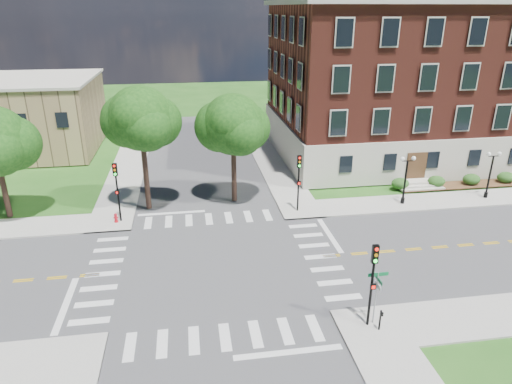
{
  "coord_description": "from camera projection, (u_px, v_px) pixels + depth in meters",
  "views": [
    {
      "loc": [
        -1.32,
        -26.27,
        15.84
      ],
      "look_at": [
        3.45,
        4.58,
        3.2
      ],
      "focal_mm": 32.0,
      "sensor_mm": 36.0,
      "label": 1
    }
  ],
  "objects": [
    {
      "name": "ground",
      "position": [
        215.0,
        265.0,
        30.2
      ],
      "size": [
        160.0,
        160.0,
        0.0
      ],
      "primitive_type": "plane",
      "color": "#205116",
      "rests_on": "ground"
    },
    {
      "name": "traffic_signal_ne",
      "position": [
        299.0,
        176.0,
        36.92
      ],
      "size": [
        0.34,
        0.37,
        4.8
      ],
      "color": "black",
      "rests_on": "ground"
    },
    {
      "name": "road_ns",
      "position": [
        215.0,
        265.0,
        30.19
      ],
      "size": [
        12.0,
        90.0,
        0.01
      ],
      "primitive_type": "cube",
      "color": "#3D3D3F",
      "rests_on": "ground"
    },
    {
      "name": "sidewalk_ne",
      "position": [
        355.0,
        175.0,
        46.43
      ],
      "size": [
        34.0,
        34.0,
        0.12
      ],
      "color": "#9E9B93",
      "rests_on": "ground"
    },
    {
      "name": "traffic_signal_nw",
      "position": [
        117.0,
        185.0,
        35.1
      ],
      "size": [
        0.37,
        0.43,
        4.8
      ],
      "color": "black",
      "rests_on": "ground"
    },
    {
      "name": "secondary_building",
      "position": [
        6.0,
        115.0,
        52.95
      ],
      "size": [
        20.4,
        15.4,
        8.3
      ],
      "color": "#8C6F4D",
      "rests_on": "ground"
    },
    {
      "name": "shrub_row",
      "position": [
        487.0,
        185.0,
        43.91
      ],
      "size": [
        18.0,
        2.0,
        1.3
      ],
      "primitive_type": null,
      "color": "#214C19",
      "rests_on": "ground"
    },
    {
      "name": "stop_bar_east",
      "position": [
        330.0,
        235.0,
        34.19
      ],
      "size": [
        0.4,
        5.5,
        0.0
      ],
      "primitive_type": "cube",
      "color": "silver",
      "rests_on": "ground"
    },
    {
      "name": "traffic_signal_se",
      "position": [
        373.0,
        275.0,
        23.22
      ],
      "size": [
        0.33,
        0.37,
        4.8
      ],
      "color": "black",
      "rests_on": "ground"
    },
    {
      "name": "fire_hydrant",
      "position": [
        116.0,
        218.0,
        35.89
      ],
      "size": [
        0.35,
        0.35,
        0.75
      ],
      "color": "red",
      "rests_on": "ground"
    },
    {
      "name": "sidewalk_nw",
      "position": [
        37.0,
        192.0,
        42.08
      ],
      "size": [
        34.0,
        34.0,
        0.12
      ],
      "color": "#9E9B93",
      "rests_on": "ground"
    },
    {
      "name": "crosswalk_east",
      "position": [
        320.0,
        257.0,
        31.22
      ],
      "size": [
        2.2,
        10.2,
        0.02
      ],
      "primitive_type": null,
      "color": "silver",
      "rests_on": "ground"
    },
    {
      "name": "street_sign_pole",
      "position": [
        377.0,
        288.0,
        23.72
      ],
      "size": [
        1.1,
        1.1,
        3.1
      ],
      "color": "gray",
      "rests_on": "ground"
    },
    {
      "name": "main_building",
      "position": [
        415.0,
        80.0,
        50.61
      ],
      "size": [
        30.6,
        22.4,
        16.5
      ],
      "color": "beige",
      "rests_on": "ground"
    },
    {
      "name": "push_button_post",
      "position": [
        380.0,
        319.0,
        23.73
      ],
      "size": [
        0.14,
        0.21,
        1.2
      ],
      "color": "black",
      "rests_on": "ground"
    },
    {
      "name": "tree_d",
      "position": [
        233.0,
        125.0,
        37.56
      ],
      "size": [
        5.1,
        5.1,
        9.36
      ],
      "color": "black",
      "rests_on": "ground"
    },
    {
      "name": "twin_lamp_west",
      "position": [
        406.0,
        177.0,
        38.6
      ],
      "size": [
        1.36,
        0.36,
        4.23
      ],
      "color": "black",
      "rests_on": "ground"
    },
    {
      "name": "tree_c",
      "position": [
        141.0,
        119.0,
        35.71
      ],
      "size": [
        5.13,
        5.13,
        10.25
      ],
      "color": "black",
      "rests_on": "ground"
    },
    {
      "name": "road_ew",
      "position": [
        215.0,
        265.0,
        30.19
      ],
      "size": [
        90.0,
        12.0,
        0.01
      ],
      "primitive_type": "cube",
      "color": "#3D3D3F",
      "rests_on": "ground"
    },
    {
      "name": "twin_lamp_east",
      "position": [
        490.0,
        172.0,
        39.81
      ],
      "size": [
        1.36,
        0.36,
        4.23
      ],
      "color": "black",
      "rests_on": "ground"
    }
  ]
}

